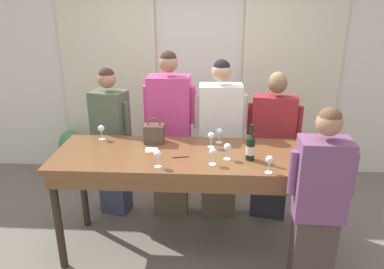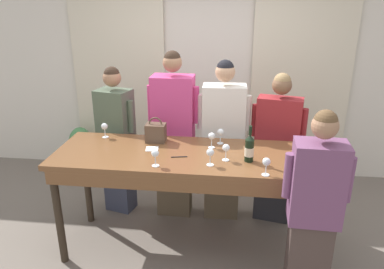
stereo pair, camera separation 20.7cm
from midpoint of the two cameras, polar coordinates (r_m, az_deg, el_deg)
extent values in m
plane|color=#70665B|center=(3.86, 1.45, -16.84)|extent=(18.00, 18.00, 0.00)
cube|color=silver|center=(4.96, 3.66, 9.68)|extent=(12.00, 0.06, 2.80)
cube|color=beige|center=(5.11, -9.87, 9.10)|extent=(1.23, 0.03, 2.69)
cube|color=beige|center=(4.99, 17.38, 8.17)|extent=(1.23, 0.03, 2.69)
cube|color=brown|center=(3.35, 1.60, -3.31)|extent=(2.45, 0.82, 0.05)
cube|color=brown|center=(3.03, 0.88, -7.78)|extent=(2.36, 0.03, 0.12)
cylinder|color=#2D2319|center=(3.59, -18.09, -11.82)|extent=(0.07, 0.07, 0.96)
cylinder|color=#2D2319|center=(3.41, 21.24, -14.15)|extent=(0.07, 0.07, 0.96)
cylinder|color=#2D2319|center=(4.11, -14.33, -6.98)|extent=(0.07, 0.07, 0.96)
cylinder|color=#2D2319|center=(3.96, 19.06, -8.69)|extent=(0.07, 0.07, 0.96)
cylinder|color=black|center=(3.20, 10.55, -2.43)|extent=(0.08, 0.08, 0.20)
cone|color=black|center=(3.16, 10.69, -0.45)|extent=(0.08, 0.08, 0.04)
cylinder|color=black|center=(3.14, 10.76, 0.58)|extent=(0.03, 0.03, 0.08)
cylinder|color=beige|center=(3.21, 10.54, -2.59)|extent=(0.08, 0.08, 0.08)
cube|color=brown|center=(3.58, -3.89, 0.24)|extent=(0.19, 0.14, 0.18)
torus|color=brown|center=(3.55, -3.93, 1.67)|extent=(0.13, 0.01, 0.13)
cylinder|color=white|center=(3.78, -11.55, -0.40)|extent=(0.06, 0.06, 0.00)
cylinder|color=white|center=(3.76, -11.59, 0.22)|extent=(0.01, 0.01, 0.08)
sphere|color=white|center=(3.74, -11.67, 1.21)|extent=(0.06, 0.06, 0.06)
sphere|color=beige|center=(3.74, -11.66, 1.09)|extent=(0.04, 0.04, 0.04)
cylinder|color=white|center=(3.57, 5.97, -1.35)|extent=(0.06, 0.06, 0.00)
cylinder|color=white|center=(3.56, 6.00, -0.69)|extent=(0.01, 0.01, 0.08)
sphere|color=white|center=(3.53, 6.04, 0.35)|extent=(0.06, 0.06, 0.06)
cylinder|color=white|center=(3.47, 4.69, -2.00)|extent=(0.06, 0.06, 0.00)
cylinder|color=white|center=(3.45, 4.71, -1.33)|extent=(0.01, 0.01, 0.08)
sphere|color=white|center=(3.43, 4.75, -0.26)|extent=(0.06, 0.06, 0.06)
cylinder|color=white|center=(3.11, -3.68, -4.78)|extent=(0.06, 0.06, 0.00)
cylinder|color=white|center=(3.09, -3.70, -4.05)|extent=(0.01, 0.01, 0.08)
sphere|color=white|center=(3.06, -3.73, -2.88)|extent=(0.06, 0.06, 0.06)
cylinder|color=white|center=(3.13, 4.67, -4.65)|extent=(0.06, 0.06, 0.00)
cylinder|color=white|center=(3.11, 4.70, -3.92)|extent=(0.01, 0.01, 0.08)
sphere|color=white|center=(3.08, 4.73, -2.75)|extent=(0.06, 0.06, 0.06)
sphere|color=beige|center=(3.08, 4.73, -2.89)|extent=(0.04, 0.04, 0.04)
cylinder|color=white|center=(3.23, 6.98, -3.89)|extent=(0.06, 0.06, 0.00)
cylinder|color=white|center=(3.21, 7.02, -3.18)|extent=(0.01, 0.01, 0.08)
sphere|color=white|center=(3.18, 7.07, -2.04)|extent=(0.06, 0.06, 0.06)
cylinder|color=white|center=(3.03, 13.07, -6.02)|extent=(0.06, 0.06, 0.00)
cylinder|color=white|center=(3.01, 13.14, -5.27)|extent=(0.01, 0.01, 0.08)
sphere|color=white|center=(2.98, 13.25, -4.08)|extent=(0.06, 0.06, 0.06)
cube|color=white|center=(3.44, -4.40, -2.21)|extent=(0.13, 0.13, 0.00)
cylinder|color=black|center=(3.26, -0.15, -3.45)|extent=(0.14, 0.03, 0.01)
cube|color=#383D51|center=(4.33, -9.63, -6.48)|extent=(0.34, 0.28, 0.79)
cube|color=#4C5B47|center=(4.05, -10.22, 2.42)|extent=(0.40, 0.33, 0.62)
sphere|color=#9E7051|center=(3.94, -10.63, 8.48)|extent=(0.19, 0.19, 0.19)
sphere|color=#332319|center=(3.93, -10.66, 8.95)|extent=(0.17, 0.17, 0.17)
cylinder|color=#4C5B47|center=(3.94, -7.82, 2.75)|extent=(0.09, 0.09, 0.34)
cylinder|color=#4C5B47|center=(4.14, -12.60, 3.33)|extent=(0.09, 0.09, 0.34)
cube|color=brown|center=(4.18, -1.27, -6.49)|extent=(0.37, 0.23, 0.88)
cube|color=#C63D7A|center=(3.88, -1.36, 3.90)|extent=(0.43, 0.27, 0.70)
sphere|color=#9E7051|center=(3.77, -1.42, 10.91)|extent=(0.19, 0.19, 0.19)
sphere|color=#332319|center=(3.76, -1.43, 11.42)|extent=(0.17, 0.17, 0.17)
cylinder|color=#C63D7A|center=(3.84, 2.12, 4.50)|extent=(0.07, 0.07, 0.38)
cylinder|color=#C63D7A|center=(3.91, -4.79, 4.75)|extent=(0.07, 0.07, 0.38)
cube|color=brown|center=(4.15, 5.99, -7.14)|extent=(0.38, 0.22, 0.83)
cube|color=silver|center=(3.86, 6.40, 2.69)|extent=(0.44, 0.26, 0.66)
sphere|color=tan|center=(3.74, 6.68, 9.44)|extent=(0.20, 0.20, 0.20)
sphere|color=black|center=(3.74, 6.70, 9.96)|extent=(0.17, 0.17, 0.17)
cylinder|color=silver|center=(3.86, 9.97, 3.27)|extent=(0.07, 0.07, 0.36)
cylinder|color=silver|center=(3.85, 2.87, 3.50)|extent=(0.07, 0.07, 0.36)
cube|color=#28282D|center=(4.20, 13.65, -7.77)|extent=(0.40, 0.24, 0.77)
cube|color=maroon|center=(3.93, 14.50, 1.13)|extent=(0.47, 0.29, 0.61)
sphere|color=brown|center=(3.81, 15.09, 7.29)|extent=(0.19, 0.19, 0.19)
sphere|color=#93754C|center=(3.80, 15.14, 7.79)|extent=(0.17, 0.17, 0.17)
cylinder|color=maroon|center=(3.91, 18.10, 1.37)|extent=(0.08, 0.08, 0.34)
cylinder|color=maroon|center=(3.93, 11.05, 2.15)|extent=(0.08, 0.08, 0.34)
cube|color=#473833|center=(3.22, 18.93, -18.13)|extent=(0.32, 0.22, 0.78)
cube|color=#704266|center=(2.85, 20.56, -7.03)|extent=(0.37, 0.25, 0.62)
sphere|color=#9E7051|center=(2.68, 21.72, 1.20)|extent=(0.18, 0.18, 0.18)
sphere|color=brown|center=(2.67, 21.81, 1.85)|extent=(0.16, 0.16, 0.16)
cylinder|color=#704266|center=(2.79, 16.56, -6.05)|extent=(0.07, 0.07, 0.34)
cylinder|color=#704266|center=(2.88, 24.67, -6.31)|extent=(0.07, 0.07, 0.34)
cylinder|color=#4C4C51|center=(5.40, -15.19, -4.46)|extent=(0.25, 0.25, 0.23)
ellipsoid|color=#47844C|center=(5.28, -15.51, -1.33)|extent=(0.32, 0.32, 0.45)
camera|label=1|loc=(0.10, -88.23, 0.67)|focal=35.00mm
camera|label=2|loc=(0.10, 91.77, -0.67)|focal=35.00mm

